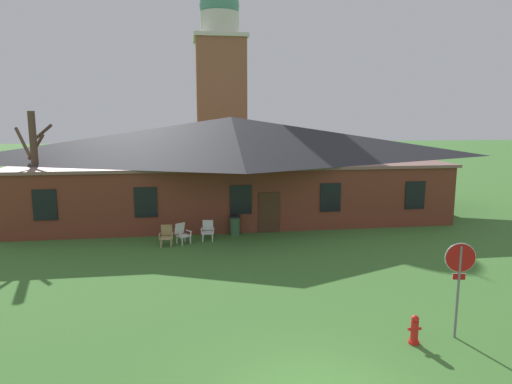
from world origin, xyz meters
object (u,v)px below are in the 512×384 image
fire_hydrant (415,330)px  trash_bin (235,225)px  lawn_chair_left_end (208,230)px  lawn_chair_near_door (182,233)px  lawn_chair_by_porch (166,235)px  stop_sign (459,271)px

fire_hydrant → trash_bin: trash_bin is taller
lawn_chair_left_end → fire_hydrant: lawn_chair_left_end is taller
lawn_chair_near_door → trash_bin: trash_bin is taller
lawn_chair_by_porch → lawn_chair_left_end: same height
stop_sign → lawn_chair_by_porch: size_ratio=2.76×
lawn_chair_near_door → stop_sign: bearing=-54.4°
lawn_chair_by_porch → trash_bin: 3.63m
lawn_chair_near_door → lawn_chair_left_end: bearing=19.9°
lawn_chair_by_porch → lawn_chair_near_door: (0.71, 0.27, 0.00)m
stop_sign → fire_hydrant: size_ratio=3.35×
stop_sign → lawn_chair_by_porch: (-8.18, 10.15, -1.38)m
fire_hydrant → trash_bin: (-3.58, 11.75, 0.12)m
fire_hydrant → trash_bin: size_ratio=0.81×
lawn_chair_near_door → lawn_chair_left_end: same height
lawn_chair_left_end → trash_bin: trash_bin is taller
lawn_chair_left_end → fire_hydrant: (4.98, -11.03, -0.12)m
lawn_chair_by_porch → trash_bin: trash_bin is taller
lawn_chair_left_end → lawn_chair_by_porch: bearing=-159.8°
lawn_chair_by_porch → lawn_chair_left_end: bearing=20.2°
lawn_chair_left_end → trash_bin: size_ratio=0.98×
stop_sign → lawn_chair_by_porch: bearing=128.9°
lawn_chair_left_end → fire_hydrant: 12.10m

